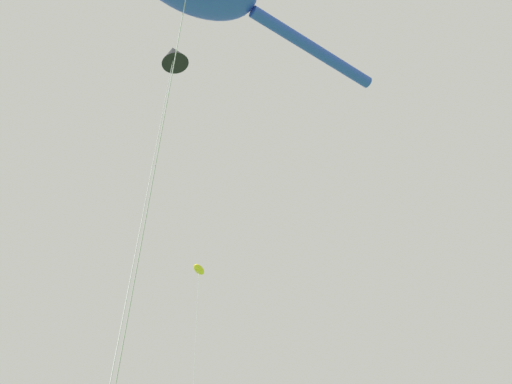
{
  "coord_description": "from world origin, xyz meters",
  "views": [
    {
      "loc": [
        -10.54,
        3.5,
        1.34
      ],
      "look_at": [
        -0.92,
        9.63,
        10.49
      ],
      "focal_mm": 39.26,
      "sensor_mm": 36.0,
      "label": 1
    }
  ],
  "objects": [
    {
      "name": "small_kite_box_yellow",
      "position": [
        10.63,
        20.76,
        17.31
      ],
      "size": [
        1.88,
        2.07,
        17.77
      ],
      "rotation": [
        0.0,
        0.0,
        -2.65
      ],
      "color": "yellow",
      "rests_on": "ground"
    },
    {
      "name": "small_kite_delta_white",
      "position": [
        -2.27,
        11.98,
        16.32
      ],
      "size": [
        4.03,
        3.66,
        16.86
      ],
      "rotation": [
        0.0,
        0.0,
        -2.34
      ],
      "color": "black",
      "rests_on": "ground"
    }
  ]
}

